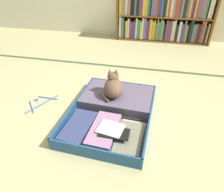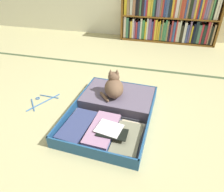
% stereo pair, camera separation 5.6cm
% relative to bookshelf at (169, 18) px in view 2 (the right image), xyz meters
% --- Properties ---
extents(ground_plane, '(10.00, 10.00, 0.00)m').
position_rel_bookshelf_xyz_m(ground_plane, '(-0.43, -2.26, -0.38)').
color(ground_plane, tan).
extents(tatami_border, '(4.80, 0.05, 0.00)m').
position_rel_bookshelf_xyz_m(tatami_border, '(-0.43, -1.15, -0.37)').
color(tatami_border, '#3C4D30').
rests_on(tatami_border, ground_plane).
extents(bookshelf, '(1.52, 0.25, 0.79)m').
position_rel_bookshelf_xyz_m(bookshelf, '(0.00, 0.00, 0.00)').
color(bookshelf, brown).
rests_on(bookshelf, ground_plane).
extents(open_suitcase, '(0.72, 0.96, 0.10)m').
position_rel_bookshelf_xyz_m(open_suitcase, '(-0.39, -2.10, -0.33)').
color(open_suitcase, navy).
rests_on(open_suitcase, ground_plane).
extents(black_cat, '(0.26, 0.28, 0.24)m').
position_rel_bookshelf_xyz_m(black_cat, '(-0.41, -1.96, -0.18)').
color(black_cat, brown).
rests_on(black_cat, open_suitcase).
extents(clothes_hanger, '(0.25, 0.34, 0.01)m').
position_rel_bookshelf_xyz_m(clothes_hanger, '(-1.10, -2.10, -0.37)').
color(clothes_hanger, '#2C5B9D').
rests_on(clothes_hanger, ground_plane).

